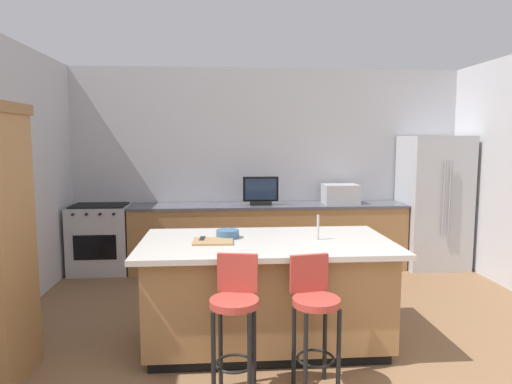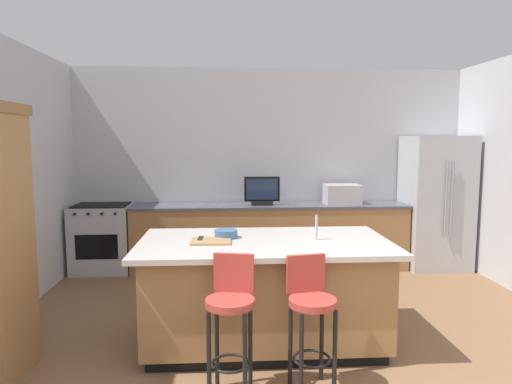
# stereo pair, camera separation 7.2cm
# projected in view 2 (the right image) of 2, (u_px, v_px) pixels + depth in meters

# --- Properties ---
(wall_back) EXTENTS (6.06, 0.12, 2.81)m
(wall_back) POSITION_uv_depth(u_px,v_px,m) (270.00, 167.00, 6.62)
(wall_back) COLOR #BCBCC1
(wall_back) RESTS_ON ground_plane
(counter_back) EXTENTS (3.80, 0.62, 0.91)m
(counter_back) POSITION_uv_depth(u_px,v_px,m) (270.00, 236.00, 6.35)
(counter_back) COLOR #9E7042
(counter_back) RESTS_ON ground_plane
(kitchen_island) EXTENTS (2.17, 1.19, 0.93)m
(kitchen_island) POSITION_uv_depth(u_px,v_px,m) (264.00, 291.00, 3.99)
(kitchen_island) COLOR black
(kitchen_island) RESTS_ON ground_plane
(refrigerator) EXTENTS (0.84, 0.77, 1.85)m
(refrigerator) POSITION_uv_depth(u_px,v_px,m) (435.00, 202.00, 6.37)
(refrigerator) COLOR #B7BABF
(refrigerator) RESTS_ON ground_plane
(range_oven) EXTENTS (0.78, 0.63, 0.93)m
(range_oven) POSITION_uv_depth(u_px,v_px,m) (103.00, 238.00, 6.20)
(range_oven) COLOR #B7BABF
(range_oven) RESTS_ON ground_plane
(microwave) EXTENTS (0.48, 0.36, 0.27)m
(microwave) POSITION_uv_depth(u_px,v_px,m) (342.00, 194.00, 6.34)
(microwave) COLOR #B7BABF
(microwave) RESTS_ON counter_back
(tv_monitor) EXTENTS (0.49, 0.16, 0.39)m
(tv_monitor) POSITION_uv_depth(u_px,v_px,m) (262.00, 192.00, 6.22)
(tv_monitor) COLOR black
(tv_monitor) RESTS_ON counter_back
(sink_faucet_back) EXTENTS (0.02, 0.02, 0.24)m
(sink_faucet_back) POSITION_uv_depth(u_px,v_px,m) (256.00, 195.00, 6.37)
(sink_faucet_back) COLOR #B2B2B7
(sink_faucet_back) RESTS_ON counter_back
(sink_faucet_island) EXTENTS (0.02, 0.02, 0.22)m
(sink_faucet_island) POSITION_uv_depth(u_px,v_px,m) (316.00, 227.00, 3.95)
(sink_faucet_island) COLOR #B2B2B7
(sink_faucet_island) RESTS_ON kitchen_island
(bar_stool_left) EXTENTS (0.34, 0.36, 0.99)m
(bar_stool_left) POSITION_uv_depth(u_px,v_px,m) (231.00, 313.00, 3.15)
(bar_stool_left) COLOR #B23D33
(bar_stool_left) RESTS_ON ground_plane
(bar_stool_right) EXTENTS (0.34, 0.36, 0.96)m
(bar_stool_right) POSITION_uv_depth(u_px,v_px,m) (311.00, 311.00, 3.24)
(bar_stool_right) COLOR #B23D33
(bar_stool_right) RESTS_ON ground_plane
(fruit_bowl) EXTENTS (0.20, 0.20, 0.07)m
(fruit_bowl) POSITION_uv_depth(u_px,v_px,m) (226.00, 234.00, 4.05)
(fruit_bowl) COLOR #3F668C
(fruit_bowl) RESTS_ON kitchen_island
(tv_remote) EXTENTS (0.05, 0.17, 0.02)m
(tv_remote) POSITION_uv_depth(u_px,v_px,m) (201.00, 239.00, 3.95)
(tv_remote) COLOR black
(tv_remote) RESTS_ON kitchen_island
(cutting_board) EXTENTS (0.34, 0.27, 0.02)m
(cutting_board) POSITION_uv_depth(u_px,v_px,m) (211.00, 241.00, 3.87)
(cutting_board) COLOR #A87F51
(cutting_board) RESTS_ON kitchen_island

